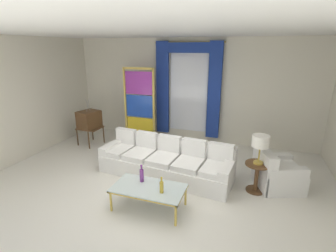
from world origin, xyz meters
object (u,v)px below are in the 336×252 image
at_px(armchair_white, 276,174).
at_px(table_lamp_brass, 261,142).
at_px(coffee_table, 149,189).
at_px(bottle_blue_decanter, 142,175).
at_px(round_side_table, 257,175).
at_px(vintage_tv, 89,120).
at_px(stained_glass_divider, 139,108).
at_px(bottle_crystal_tall, 162,186).
at_px(peacock_figurine, 151,142).
at_px(couch_white_long, 167,161).

height_order(armchair_white, table_lamp_brass, table_lamp_brass).
height_order(coffee_table, table_lamp_brass, table_lamp_brass).
relative_size(bottle_blue_decanter, table_lamp_brass, 0.58).
xyz_separation_m(armchair_white, round_side_table, (-0.36, -0.28, 0.07)).
distance_m(vintage_tv, stained_glass_divider, 1.48).
bearing_deg(bottle_crystal_tall, round_side_table, 40.34).
bearing_deg(bottle_blue_decanter, table_lamp_brass, 28.12).
xyz_separation_m(vintage_tv, armchair_white, (4.97, -0.81, -0.44)).
relative_size(bottle_blue_decanter, peacock_figurine, 0.55).
relative_size(stained_glass_divider, table_lamp_brass, 3.86).
distance_m(vintage_tv, armchair_white, 5.06).
distance_m(bottle_blue_decanter, table_lamp_brass, 2.28).
bearing_deg(table_lamp_brass, stained_glass_divider, 152.30).
height_order(armchair_white, round_side_table, armchair_white).
bearing_deg(peacock_figurine, couch_white_long, -54.04).
relative_size(bottle_blue_decanter, bottle_crystal_tall, 1.14).
relative_size(peacock_figurine, table_lamp_brass, 1.05).
distance_m(couch_white_long, bottle_blue_decanter, 1.16).
bearing_deg(table_lamp_brass, armchair_white, 37.90).
relative_size(bottle_crystal_tall, armchair_white, 0.28).
distance_m(coffee_table, armchair_white, 2.60).
xyz_separation_m(vintage_tv, round_side_table, (4.61, -1.10, -0.37)).
height_order(couch_white_long, table_lamp_brass, table_lamp_brass).
height_order(bottle_crystal_tall, peacock_figurine, bottle_crystal_tall).
xyz_separation_m(vintage_tv, table_lamp_brass, (4.61, -1.10, 0.30)).
height_order(stained_glass_divider, peacock_figurine, stained_glass_divider).
height_order(coffee_table, bottle_crystal_tall, bottle_crystal_tall).
bearing_deg(bottle_blue_decanter, armchair_white, 29.79).
bearing_deg(table_lamp_brass, coffee_table, -146.01).
bearing_deg(couch_white_long, stained_glass_divider, 130.54).
relative_size(bottle_blue_decanter, round_side_table, 0.56).
distance_m(coffee_table, vintage_tv, 3.66).
distance_m(couch_white_long, round_side_table, 1.89).
height_order(bottle_blue_decanter, peacock_figurine, bottle_blue_decanter).
bearing_deg(coffee_table, round_side_table, 33.99).
height_order(stained_glass_divider, round_side_table, stained_glass_divider).
bearing_deg(vintage_tv, stained_glass_divider, 26.18).
xyz_separation_m(coffee_table, bottle_crystal_tall, (0.27, -0.08, 0.15)).
bearing_deg(coffee_table, bottle_crystal_tall, -16.68).
xyz_separation_m(vintage_tv, peacock_figurine, (1.82, 0.22, -0.51)).
xyz_separation_m(bottle_crystal_tall, armchair_white, (1.87, 1.56, -0.24)).
xyz_separation_m(couch_white_long, bottle_blue_decanter, (-0.07, -1.13, 0.24)).
bearing_deg(stained_glass_divider, coffee_table, -62.35).
relative_size(vintage_tv, peacock_figurine, 2.24).
bearing_deg(stained_glass_divider, couch_white_long, -49.46).
bearing_deg(round_side_table, peacock_figurine, 154.72).
relative_size(bottle_blue_decanter, armchair_white, 0.32).
bearing_deg(table_lamp_brass, bottle_blue_decanter, -151.88).
relative_size(couch_white_long, table_lamp_brass, 5.25).
xyz_separation_m(couch_white_long, armchair_white, (2.26, 0.20, -0.02)).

